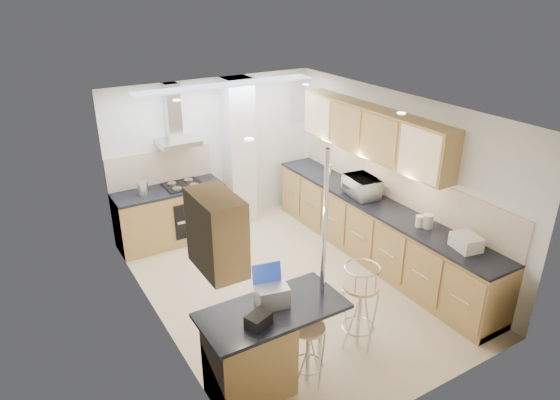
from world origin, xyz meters
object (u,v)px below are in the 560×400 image
microwave (362,187)px  bread_bin (466,242)px  bar_stool_end (360,306)px  bar_stool_near (308,346)px  laptop (272,296)px

microwave → bread_bin: bearing=-172.2°
microwave → bar_stool_end: microwave is taller
bread_bin → bar_stool_end: bearing=-175.1°
bar_stool_near → bread_bin: bearing=10.6°
laptop → bar_stool_near: 0.70m
microwave → bar_stool_end: size_ratio=0.53×
microwave → bar_stool_near: bearing=136.5°
bar_stool_near → bar_stool_end: 0.85m
bar_stool_end → laptop: bearing=113.8°
bar_stool_near → bread_bin: size_ratio=2.70×
laptop → bread_bin: bearing=7.5°
microwave → bread_bin: 1.89m
bar_stool_end → microwave: bearing=-13.8°
microwave → laptop: (-2.54, -1.69, -0.03)m
bar_stool_near → bar_stool_end: bearing=22.8°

